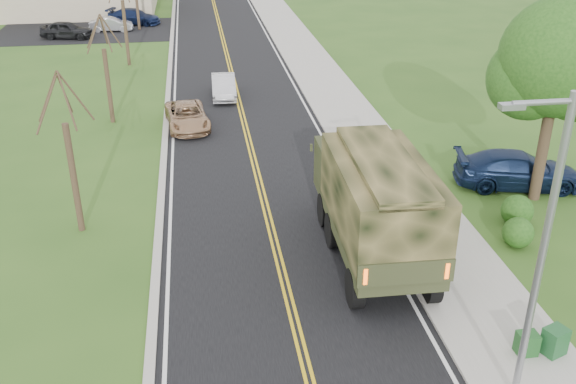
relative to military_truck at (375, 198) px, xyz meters
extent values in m
cube|color=black|center=(-3.19, 33.45, -2.28)|extent=(8.00, 120.00, 0.01)
cube|color=#9E998E|center=(0.96, 33.45, -2.23)|extent=(0.30, 120.00, 0.12)
cube|color=#9E998E|center=(2.71, 33.45, -2.24)|extent=(3.20, 120.00, 0.10)
cube|color=#9E998E|center=(-7.34, 33.45, -2.24)|extent=(0.30, 120.00, 0.10)
cylinder|color=gray|center=(1.81, -7.05, 1.71)|extent=(0.18, 0.18, 8.00)
cylinder|color=gray|center=(1.21, -7.05, 5.51)|extent=(1.40, 0.12, 0.12)
cube|color=gray|center=(0.51, -7.05, 5.46)|extent=(0.50, 0.22, 0.12)
cylinder|color=#38281C|center=(7.81, 3.45, 0.23)|extent=(0.44, 0.44, 5.04)
sphere|color=#1C4513|center=(7.81, 3.45, 3.56)|extent=(4.50, 4.50, 4.50)
sphere|color=#1C4513|center=(7.01, 3.95, 2.66)|extent=(3.24, 3.24, 3.24)
cylinder|color=#38281C|center=(-10.19, 3.45, -0.19)|extent=(0.24, 0.24, 4.20)
cylinder|color=#38281C|center=(-9.72, 3.57, 2.84)|extent=(1.01, 0.33, 1.90)
cylinder|color=#38281C|center=(-10.16, 4.06, 2.76)|extent=(0.13, 1.29, 1.74)
cylinder|color=#38281C|center=(-10.65, 3.62, 2.84)|extent=(0.98, 0.43, 1.90)
cylinder|color=#38281C|center=(-10.58, 2.97, 2.76)|extent=(0.79, 1.05, 1.77)
cylinder|color=#38281C|center=(-9.93, 3.03, 2.84)|extent=(0.58, 0.90, 1.90)
cylinder|color=#38281C|center=(-10.19, 15.45, -0.31)|extent=(0.24, 0.24, 3.96)
cylinder|color=#38281C|center=(-9.75, 15.57, 2.55)|extent=(0.96, 0.32, 1.79)
cylinder|color=#38281C|center=(-10.16, 16.03, 2.48)|extent=(0.12, 1.22, 1.65)
cylinder|color=#38281C|center=(-10.63, 15.61, 2.55)|extent=(0.93, 0.41, 1.79)
cylinder|color=#38281C|center=(-10.56, 14.99, 2.48)|extent=(0.75, 0.99, 1.67)
cylinder|color=#38281C|center=(-9.94, 15.06, 2.55)|extent=(0.55, 0.85, 1.80)
cylinder|color=#38281C|center=(-10.19, 27.45, -0.07)|extent=(0.24, 0.24, 4.44)
cylinder|color=#38281C|center=(-10.19, 39.45, -0.25)|extent=(0.24, 0.24, 4.08)
cube|color=black|center=(-13.19, 39.45, -2.28)|extent=(18.00, 10.00, 0.02)
cylinder|color=black|center=(-1.25, -2.67, -1.66)|extent=(0.42, 1.25, 1.25)
cylinder|color=black|center=(1.13, -2.72, -1.66)|extent=(0.42, 1.25, 1.25)
cylinder|color=black|center=(-1.17, 0.95, -1.66)|extent=(0.42, 1.25, 1.25)
cylinder|color=black|center=(1.21, 0.90, -1.66)|extent=(0.42, 1.25, 1.25)
cylinder|color=black|center=(-1.13, 2.54, -1.66)|extent=(0.42, 1.25, 1.25)
cylinder|color=black|center=(1.25, 2.48, -1.66)|extent=(0.42, 1.25, 1.25)
cube|color=#33381E|center=(0.01, 0.25, -1.10)|extent=(2.90, 7.98, 0.40)
cube|color=#33381E|center=(0.07, 3.13, -0.13)|extent=(2.77, 2.21, 1.59)
cube|color=black|center=(0.09, 4.15, 0.09)|extent=(2.49, 0.15, 0.79)
cube|color=#33381E|center=(-0.02, -0.71, -0.81)|extent=(2.97, 6.06, 0.17)
cube|color=black|center=(-0.02, -0.71, 0.37)|extent=(2.97, 6.06, 2.26)
cube|color=black|center=(-0.02, -0.71, 1.56)|extent=(1.95, 6.04, 0.28)
cube|color=#33381E|center=(-0.08, -3.71, -0.53)|extent=(2.83, 0.20, 0.74)
cube|color=#FF590C|center=(-1.27, -3.76, -0.53)|extent=(0.11, 0.05, 0.51)
cube|color=#FF590C|center=(1.10, -3.81, -0.53)|extent=(0.11, 0.05, 0.51)
imported|color=tan|center=(-6.19, 14.01, -1.67)|extent=(2.53, 4.63, 1.23)
imported|color=silver|center=(-3.99, 19.01, -1.63)|extent=(1.46, 3.99, 1.31)
imported|color=#101D3B|center=(7.57, 4.64, -1.53)|extent=(5.54, 3.12, 1.52)
cube|color=#1B4E25|center=(3.57, -5.72, -1.79)|extent=(0.74, 0.68, 0.80)
cube|color=#1B4C1D|center=(2.83, -5.62, -1.86)|extent=(0.55, 0.45, 0.65)
imported|color=black|center=(-15.83, 36.74, -1.58)|extent=(4.43, 2.51, 1.42)
imported|color=#B1B0B6|center=(-12.52, 39.13, -1.69)|extent=(3.66, 1.40, 1.19)
imported|color=#101B3D|center=(-10.76, 41.85, -1.60)|extent=(5.12, 3.41, 1.38)
camera|label=1|loc=(-5.64, -18.37, 9.48)|focal=40.00mm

